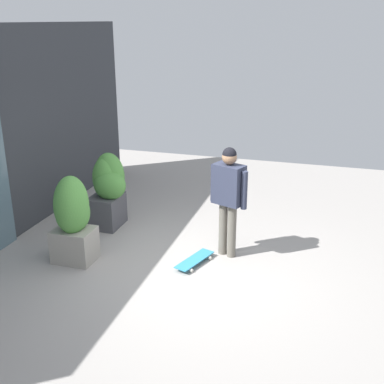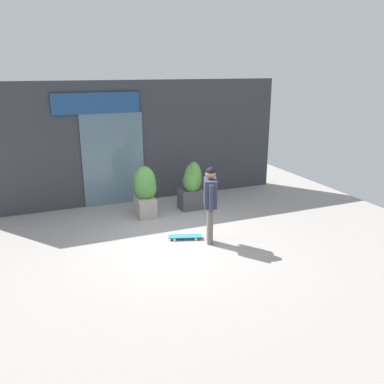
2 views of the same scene
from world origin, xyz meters
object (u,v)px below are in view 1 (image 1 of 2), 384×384
object	(u,v)px
planter_box_right	(73,218)
skateboarder	(228,191)
planter_box_left	(108,188)
skateboard	(195,260)

from	to	relation	value
planter_box_right	skateboarder	bearing A→B (deg)	-69.27
planter_box_left	planter_box_right	distance (m)	1.32
skateboarder	skateboard	bearing A→B (deg)	-21.50
skateboarder	planter_box_left	world-z (taller)	skateboarder
planter_box_left	planter_box_right	xyz separation A→B (m)	(-1.31, -0.07, 0.00)
planter_box_left	planter_box_right	size ratio (longest dim) A/B	0.98
skateboard	planter_box_right	world-z (taller)	planter_box_right
skateboard	planter_box_left	world-z (taller)	planter_box_left
planter_box_left	planter_box_right	bearing A→B (deg)	-176.77
skateboarder	planter_box_right	distance (m)	2.32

